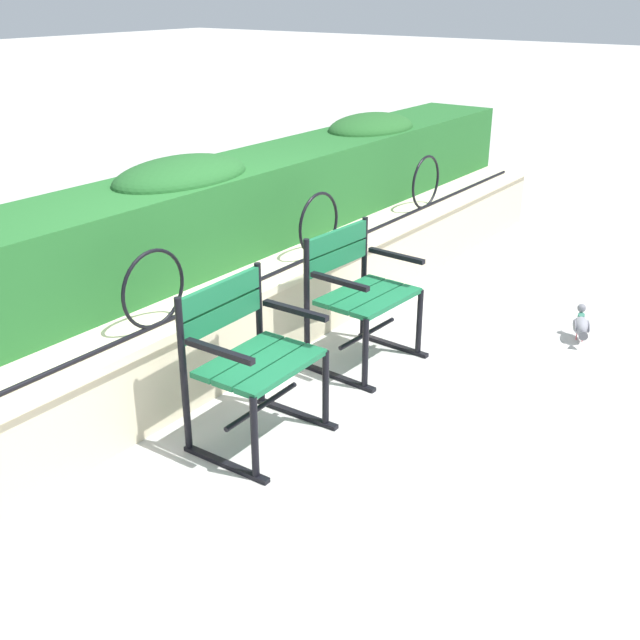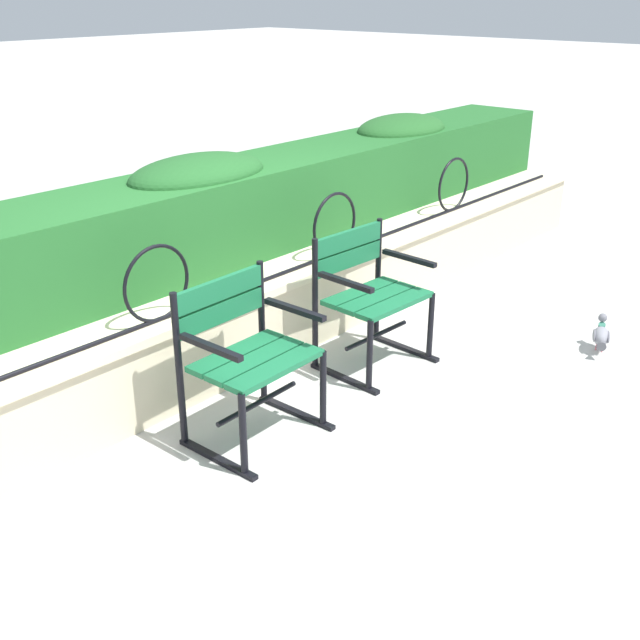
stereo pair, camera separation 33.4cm
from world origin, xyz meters
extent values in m
plane|color=#B7B5AF|center=(0.00, 0.00, 0.00)|extent=(60.00, 60.00, 0.00)
cube|color=beige|center=(0.00, 0.82, 0.24)|extent=(8.34, 0.35, 0.47)
cube|color=beige|center=(0.00, 0.82, 0.50)|extent=(8.34, 0.41, 0.05)
cylinder|color=black|center=(0.00, 0.75, 0.53)|extent=(7.78, 0.02, 0.02)
torus|color=black|center=(-0.51, 0.75, 0.73)|extent=(0.42, 0.02, 0.42)
torus|color=black|center=(0.91, 0.75, 0.73)|extent=(0.42, 0.02, 0.42)
torus|color=black|center=(2.34, 0.75, 0.73)|extent=(0.42, 0.02, 0.42)
cube|color=#236028|center=(0.00, 1.33, 0.80)|extent=(8.17, 0.66, 0.55)
ellipsoid|color=#205524|center=(0.29, 1.33, 1.08)|extent=(0.97, 0.59, 0.24)
ellipsoid|color=#245B26|center=(2.44, 1.33, 1.08)|extent=(0.89, 0.59, 0.24)
cube|color=#19663D|center=(-0.39, 0.01, 0.44)|extent=(0.59, 0.14, 0.03)
cube|color=#19663D|center=(-0.40, 0.15, 0.44)|extent=(0.59, 0.14, 0.03)
cube|color=#19663D|center=(-0.40, 0.29, 0.44)|extent=(0.59, 0.14, 0.03)
cube|color=#19663D|center=(-0.40, 0.39, 0.76)|extent=(0.58, 0.04, 0.11)
cube|color=#19663D|center=(-0.40, 0.39, 0.63)|extent=(0.58, 0.04, 0.11)
cylinder|color=black|center=(-0.11, 0.40, 0.41)|extent=(0.04, 0.04, 0.83)
cylinder|color=black|center=(-0.10, -0.03, 0.22)|extent=(0.04, 0.04, 0.44)
cube|color=black|center=(-0.11, 0.16, 0.01)|extent=(0.05, 0.52, 0.02)
cube|color=black|center=(-0.11, 0.16, 0.62)|extent=(0.04, 0.40, 0.03)
cylinder|color=black|center=(-0.69, 0.38, 0.41)|extent=(0.04, 0.04, 0.83)
cylinder|color=black|center=(-0.68, -0.05, 0.22)|extent=(0.04, 0.04, 0.44)
cube|color=black|center=(-0.69, 0.14, 0.01)|extent=(0.05, 0.52, 0.02)
cube|color=black|center=(-0.69, 0.14, 0.62)|extent=(0.04, 0.40, 0.03)
cylinder|color=black|center=(-0.40, 0.15, 0.20)|extent=(0.55, 0.04, 0.03)
cube|color=#19663D|center=(0.66, 0.06, 0.44)|extent=(0.58, 0.15, 0.03)
cube|color=#19663D|center=(0.66, 0.20, 0.44)|extent=(0.58, 0.15, 0.03)
cube|color=#19663D|center=(0.67, 0.33, 0.44)|extent=(0.58, 0.15, 0.03)
cube|color=#19663D|center=(0.67, 0.44, 0.75)|extent=(0.58, 0.06, 0.11)
cube|color=#19663D|center=(0.67, 0.44, 0.63)|extent=(0.58, 0.06, 0.11)
cylinder|color=black|center=(0.96, 0.42, 0.41)|extent=(0.04, 0.04, 0.82)
cylinder|color=black|center=(0.94, -0.01, 0.22)|extent=(0.04, 0.04, 0.44)
cube|color=black|center=(0.95, 0.18, 0.01)|extent=(0.07, 0.52, 0.02)
cube|color=black|center=(0.95, 0.18, 0.62)|extent=(0.06, 0.40, 0.03)
cylinder|color=black|center=(0.39, 0.45, 0.41)|extent=(0.04, 0.04, 0.82)
cylinder|color=black|center=(0.37, 0.02, 0.22)|extent=(0.04, 0.04, 0.44)
cube|color=black|center=(0.38, 0.21, 0.01)|extent=(0.07, 0.52, 0.02)
cube|color=black|center=(0.38, 0.21, 0.62)|extent=(0.06, 0.40, 0.03)
cylinder|color=black|center=(0.66, 0.20, 0.20)|extent=(0.55, 0.06, 0.03)
ellipsoid|color=gray|center=(1.75, -0.76, 0.11)|extent=(0.21, 0.17, 0.11)
cylinder|color=#2D6B56|center=(1.81, -0.74, 0.14)|extent=(0.07, 0.06, 0.06)
sphere|color=slate|center=(1.83, -0.73, 0.20)|extent=(0.06, 0.06, 0.06)
cone|color=black|center=(1.86, -0.72, 0.19)|extent=(0.03, 0.02, 0.01)
cone|color=#595960|center=(1.65, -0.81, 0.10)|extent=(0.10, 0.09, 0.06)
ellipsoid|color=slate|center=(1.72, -0.73, 0.11)|extent=(0.14, 0.08, 0.07)
ellipsoid|color=slate|center=(1.76, -0.81, 0.11)|extent=(0.14, 0.08, 0.07)
cylinder|color=#C6515B|center=(1.75, -0.74, 0.03)|extent=(0.01, 0.01, 0.05)
cylinder|color=#C6515B|center=(1.75, -0.78, 0.03)|extent=(0.01, 0.01, 0.05)
camera|label=1|loc=(-2.98, -2.08, 2.15)|focal=43.37mm
camera|label=2|loc=(-2.77, -2.34, 2.15)|focal=43.37mm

